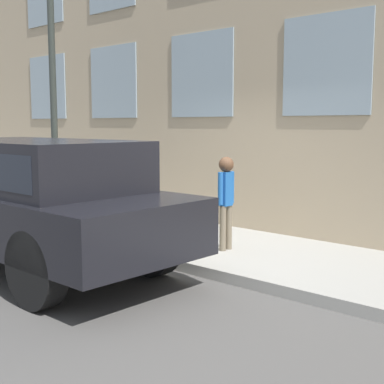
{
  "coord_description": "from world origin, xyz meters",
  "views": [
    {
      "loc": [
        -4.84,
        -5.08,
        1.89
      ],
      "look_at": [
        0.63,
        -0.11,
        0.95
      ],
      "focal_mm": 50.0,
      "sensor_mm": 36.0,
      "label": 1
    }
  ],
  "objects_px": {
    "person": "(226,194)",
    "parked_truck_charcoal_near": "(27,193)",
    "street_lamp": "(51,22)",
    "fire_hydrant": "(159,223)"
  },
  "relations": [
    {
      "from": "person",
      "to": "parked_truck_charcoal_near",
      "type": "bearing_deg",
      "value": -135.6
    },
    {
      "from": "person",
      "to": "parked_truck_charcoal_near",
      "type": "xyz_separation_m",
      "value": [
        -2.06,
        1.69,
        0.07
      ]
    },
    {
      "from": "parked_truck_charcoal_near",
      "to": "street_lamp",
      "type": "height_order",
      "value": "street_lamp"
    },
    {
      "from": "fire_hydrant",
      "to": "parked_truck_charcoal_near",
      "type": "xyz_separation_m",
      "value": [
        -1.51,
        0.91,
        0.49
      ]
    },
    {
      "from": "street_lamp",
      "to": "parked_truck_charcoal_near",
      "type": "bearing_deg",
      "value": -131.07
    },
    {
      "from": "fire_hydrant",
      "to": "person",
      "type": "relative_size",
      "value": 0.55
    },
    {
      "from": "person",
      "to": "street_lamp",
      "type": "xyz_separation_m",
      "value": [
        -0.23,
        3.79,
        2.74
      ]
    },
    {
      "from": "person",
      "to": "parked_truck_charcoal_near",
      "type": "relative_size",
      "value": 0.26
    },
    {
      "from": "parked_truck_charcoal_near",
      "to": "street_lamp",
      "type": "relative_size",
      "value": 0.89
    },
    {
      "from": "person",
      "to": "street_lamp",
      "type": "relative_size",
      "value": 0.23
    }
  ]
}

